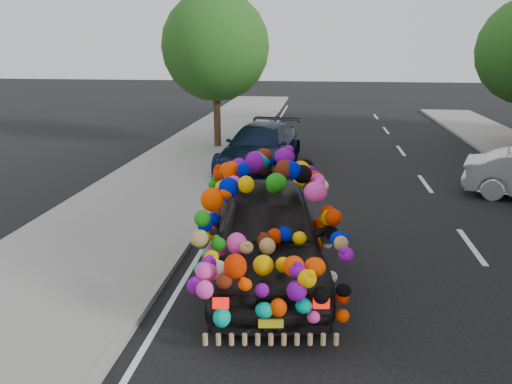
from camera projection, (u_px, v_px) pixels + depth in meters
ground at (301, 238)px, 10.97m from camera, size 100.00×100.00×0.00m
sidewalk at (114, 227)px, 11.48m from camera, size 4.00×60.00×0.12m
kerb at (196, 231)px, 11.24m from camera, size 0.15×60.00×0.13m
lane_markings at (471, 246)px, 10.53m from camera, size 6.00×50.00×0.01m
tree_near_sidewalk at (216, 47)px, 19.34m from camera, size 4.20×4.20×6.13m
plush_art_car at (267, 213)px, 8.89m from camera, size 2.97×5.36×2.32m
navy_sedan at (260, 147)px, 16.95m from camera, size 2.80×5.38×1.49m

